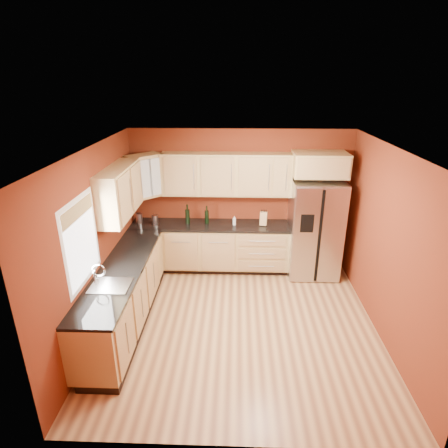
{
  "coord_description": "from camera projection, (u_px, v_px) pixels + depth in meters",
  "views": [
    {
      "loc": [
        -0.07,
        -4.66,
        3.47
      ],
      "look_at": [
        -0.26,
        0.9,
        1.25
      ],
      "focal_mm": 30.0,
      "sensor_mm": 36.0,
      "label": 1
    }
  ],
  "objects": [
    {
      "name": "corner_upper_cabinet",
      "position": [
        145.0,
        176.0,
        6.53
      ],
      "size": [
        0.67,
        0.67,
        0.75
      ],
      "primitive_type": "cube",
      "rotation": [
        0.0,
        0.0,
        0.79
      ],
      "color": "tan",
      "rests_on": "wall_back"
    },
    {
      "name": "wall_front",
      "position": [
        242.0,
        341.0,
        3.27
      ],
      "size": [
        4.0,
        0.04,
        2.6
      ],
      "primitive_type": "cube",
      "color": "maroon",
      "rests_on": "floor"
    },
    {
      "name": "knife_block",
      "position": [
        264.0,
        218.0,
        6.78
      ],
      "size": [
        0.14,
        0.13,
        0.25
      ],
      "primitive_type": "cube",
      "rotation": [
        0.0,
        0.0,
        -0.19
      ],
      "color": "tan",
      "rests_on": "countertop_back"
    },
    {
      "name": "upper_cabinets_back",
      "position": [
        226.0,
        174.0,
        6.64
      ],
      "size": [
        2.3,
        0.33,
        0.75
      ],
      "primitive_type": "cube",
      "color": "tan",
      "rests_on": "wall_back"
    },
    {
      "name": "refrigerator",
      "position": [
        315.0,
        229.0,
        6.74
      ],
      "size": [
        0.9,
        0.75,
        1.78
      ],
      "primitive_type": "cube",
      "color": "#AAABAF",
      "rests_on": "floor"
    },
    {
      "name": "wall_back",
      "position": [
        240.0,
        200.0,
        6.98
      ],
      "size": [
        4.0,
        0.04,
        2.6
      ],
      "primitive_type": "cube",
      "color": "maroon",
      "rests_on": "floor"
    },
    {
      "name": "base_cabinets_left",
      "position": [
        124.0,
        296.0,
        5.5
      ],
      "size": [
        0.6,
        2.8,
        0.88
      ],
      "primitive_type": "cube",
      "color": "tan",
      "rests_on": "floor"
    },
    {
      "name": "soap_dispenser",
      "position": [
        234.0,
        221.0,
        6.8
      ],
      "size": [
        0.07,
        0.07,
        0.17
      ],
      "primitive_type": "cylinder",
      "rotation": [
        0.0,
        0.0,
        -0.16
      ],
      "color": "white",
      "rests_on": "countertop_back"
    },
    {
      "name": "countertop_left",
      "position": [
        122.0,
        269.0,
        5.33
      ],
      "size": [
        0.62,
        2.8,
        0.04
      ],
      "primitive_type": "cube",
      "color": "black",
      "rests_on": "base_cabinets_left"
    },
    {
      "name": "countertop_back",
      "position": [
        210.0,
        225.0,
        6.86
      ],
      "size": [
        2.9,
        0.62,
        0.04
      ],
      "primitive_type": "cube",
      "color": "black",
      "rests_on": "base_cabinets_back"
    },
    {
      "name": "sink_faucet",
      "position": [
        109.0,
        276.0,
        4.8
      ],
      "size": [
        0.5,
        0.42,
        0.3
      ],
      "primitive_type": null,
      "color": "silver",
      "rests_on": "countertop_left"
    },
    {
      "name": "over_fridge_cabinet",
      "position": [
        320.0,
        164.0,
        6.38
      ],
      "size": [
        0.92,
        0.6,
        0.4
      ],
      "primitive_type": "cube",
      "color": "tan",
      "rests_on": "wall_back"
    },
    {
      "name": "wine_bottle_a",
      "position": [
        207.0,
        215.0,
        6.84
      ],
      "size": [
        0.09,
        0.09,
        0.34
      ],
      "primitive_type": null,
      "rotation": [
        0.0,
        0.0,
        0.18
      ],
      "color": "black",
      "rests_on": "countertop_back"
    },
    {
      "name": "canister_left",
      "position": [
        139.0,
        218.0,
        6.88
      ],
      "size": [
        0.14,
        0.14,
        0.19
      ],
      "primitive_type": "cylinder",
      "rotation": [
        0.0,
        0.0,
        -0.19
      ],
      "color": "#AAABAF",
      "rests_on": "countertop_back"
    },
    {
      "name": "upper_cabinets_left",
      "position": [
        120.0,
        191.0,
        5.66
      ],
      "size": [
        0.33,
        1.35,
        0.75
      ],
      "primitive_type": "cube",
      "color": "tan",
      "rests_on": "wall_left"
    },
    {
      "name": "window",
      "position": [
        82.0,
        241.0,
        4.63
      ],
      "size": [
        0.03,
        0.9,
        1.0
      ],
      "primitive_type": "cube",
      "color": "white",
      "rests_on": "wall_left"
    },
    {
      "name": "wall_right",
      "position": [
        388.0,
        247.0,
        5.06
      ],
      "size": [
        0.04,
        4.0,
        2.6
      ],
      "primitive_type": "cube",
      "color": "maroon",
      "rests_on": "floor"
    },
    {
      "name": "base_cabinets_back",
      "position": [
        210.0,
        248.0,
        7.04
      ],
      "size": [
        2.9,
        0.6,
        0.88
      ],
      "primitive_type": "cube",
      "color": "tan",
      "rests_on": "floor"
    },
    {
      "name": "wine_bottle_b",
      "position": [
        187.0,
        214.0,
        6.84
      ],
      "size": [
        0.1,
        0.1,
        0.36
      ],
      "primitive_type": null,
      "rotation": [
        0.0,
        0.0,
        0.34
      ],
      "color": "black",
      "rests_on": "countertop_back"
    },
    {
      "name": "ceiling",
      "position": [
        242.0,
        150.0,
        4.64
      ],
      "size": [
        4.0,
        4.0,
        0.0
      ],
      "primitive_type": "plane",
      "color": "silver",
      "rests_on": "wall_back"
    },
    {
      "name": "wall_left",
      "position": [
        97.0,
        243.0,
        5.19
      ],
      "size": [
        0.04,
        4.0,
        2.6
      ],
      "primitive_type": "cube",
      "color": "maroon",
      "rests_on": "floor"
    },
    {
      "name": "floor",
      "position": [
        239.0,
        323.0,
        5.61
      ],
      "size": [
        4.0,
        4.0,
        0.0
      ],
      "primitive_type": "plane",
      "color": "#905938",
      "rests_on": "ground"
    },
    {
      "name": "canister_right",
      "position": [
        155.0,
        220.0,
        6.8
      ],
      "size": [
        0.12,
        0.12,
        0.19
      ],
      "primitive_type": "cylinder",
      "rotation": [
        0.0,
        0.0,
        -0.06
      ],
      "color": "#AAABAF",
      "rests_on": "countertop_back"
    }
  ]
}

